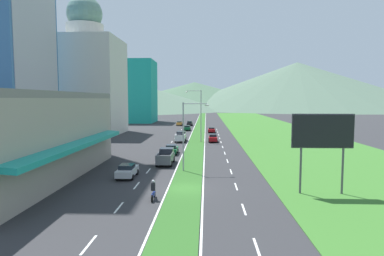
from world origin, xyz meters
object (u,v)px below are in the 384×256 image
(street_lamp_near, at_px, (187,131))
(car_6, at_px, (179,123))
(car_5, at_px, (213,138))
(pickup_truck_0, at_px, (181,137))
(car_3, at_px, (190,123))
(car_1, at_px, (127,171))
(billboard_roadside, at_px, (323,134))
(street_lamp_mid, at_px, (199,113))
(pickup_truck_1, at_px, (166,157))
(car_4, at_px, (212,130))
(motorcycle_rider, at_px, (153,191))
(car_0, at_px, (187,128))
(car_2, at_px, (172,149))

(street_lamp_near, bearing_deg, car_6, 95.29)
(car_5, distance_m, pickup_truck_0, 6.75)
(car_3, distance_m, car_5, 42.62)
(car_1, bearing_deg, billboard_roadside, -106.85)
(billboard_roadside, bearing_deg, street_lamp_near, 144.02)
(street_lamp_mid, height_order, car_6, street_lamp_mid)
(car_1, xyz_separation_m, pickup_truck_1, (3.41, 8.08, 0.21))
(car_1, relative_size, car_4, 1.03)
(car_6, bearing_deg, street_lamp_mid, -170.03)
(car_1, xyz_separation_m, car_4, (10.35, 51.51, -0.05))
(street_lamp_near, relative_size, motorcycle_rider, 4.23)
(car_5, bearing_deg, car_4, 179.96)
(street_lamp_near, relative_size, car_5, 1.98)
(car_0, xyz_separation_m, car_5, (6.80, -24.89, 0.07))
(car_6, xyz_separation_m, pickup_truck_0, (3.65, -42.26, 0.23))
(street_lamp_near, bearing_deg, car_3, 92.54)
(billboard_roadside, distance_m, car_5, 39.51)
(car_4, bearing_deg, motorcycle_rider, -5.78)
(street_lamp_mid, height_order, pickup_truck_1, street_lamp_mid)
(street_lamp_mid, relative_size, car_4, 2.55)
(street_lamp_mid, height_order, billboard_roadside, street_lamp_mid)
(street_lamp_near, xyz_separation_m, car_6, (-6.59, 71.17, -4.19))
(car_1, relative_size, car_6, 1.06)
(car_3, bearing_deg, pickup_truck_1, -180.00)
(car_2, relative_size, pickup_truck_1, 0.79)
(billboard_roadside, height_order, car_4, billboard_roadside)
(car_5, bearing_deg, car_1, -17.84)
(car_1, relative_size, pickup_truck_0, 0.80)
(street_lamp_mid, relative_size, car_2, 2.51)
(street_lamp_near, xyz_separation_m, car_2, (-3.19, 12.80, -4.18))
(motorcycle_rider, bearing_deg, pickup_truck_0, 0.98)
(street_lamp_mid, height_order, car_2, street_lamp_mid)
(car_0, distance_m, car_2, 40.64)
(car_6, bearing_deg, pickup_truck_1, -177.03)
(street_lamp_near, bearing_deg, car_2, 104.00)
(car_0, bearing_deg, car_6, 11.46)
(billboard_roadside, height_order, pickup_truck_1, billboard_roadside)
(street_lamp_near, xyz_separation_m, car_1, (-6.53, -3.58, -4.17))
(car_6, bearing_deg, motorcycle_rider, -177.01)
(car_1, xyz_separation_m, motorcycle_rider, (4.30, -8.35, -0.03))
(street_lamp_mid, distance_m, pickup_truck_0, 6.51)
(car_3, height_order, motorcycle_rider, motorcycle_rider)
(street_lamp_mid, xyz_separation_m, car_3, (-4.12, 42.56, -5.32))
(car_3, bearing_deg, car_6, 80.60)
(street_lamp_mid, bearing_deg, car_3, 95.54)
(billboard_roadside, xyz_separation_m, car_1, (-19.68, 5.96, -4.86))
(car_1, bearing_deg, car_6, 0.04)
(car_2, relative_size, motorcycle_rider, 2.13)
(car_0, relative_size, car_4, 1.04)
(billboard_roadside, xyz_separation_m, car_2, (-16.33, 22.34, -4.87))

